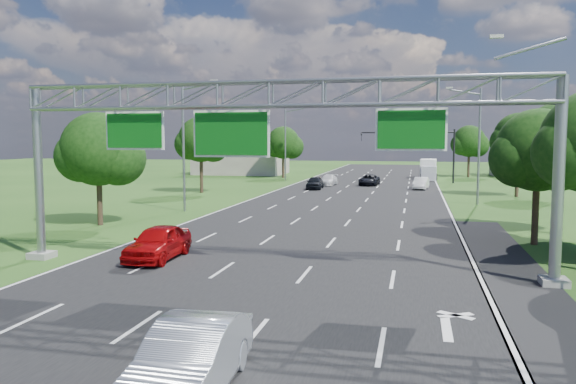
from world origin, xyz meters
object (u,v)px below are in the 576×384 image
(red_coupe, at_px, (158,242))
(box_truck, at_px, (428,170))
(silver_sedan, at_px, (190,359))
(sign_gantry, at_px, (273,109))
(traffic_signal, at_px, (426,143))

(red_coupe, xyz_separation_m, box_truck, (13.50, 59.47, 0.55))
(silver_sedan, bearing_deg, box_truck, 81.78)
(sign_gantry, xyz_separation_m, red_coupe, (-5.83, 1.00, -6.09))
(traffic_signal, xyz_separation_m, silver_sedan, (-6.00, -64.81, -4.37))
(box_truck, bearing_deg, silver_sedan, -92.03)
(sign_gantry, distance_m, box_truck, 61.21)
(traffic_signal, bearing_deg, box_truck, 86.02)
(sign_gantry, distance_m, traffic_signal, 53.51)
(box_truck, bearing_deg, traffic_signal, -90.86)
(traffic_signal, xyz_separation_m, red_coupe, (-12.98, -52.00, -4.36))
(traffic_signal, bearing_deg, sign_gantry, -97.68)
(traffic_signal, height_order, red_coupe, traffic_signal)
(sign_gantry, distance_m, red_coupe, 8.49)
(sign_gantry, xyz_separation_m, silver_sedan, (1.15, -11.81, -6.09))
(sign_gantry, relative_size, silver_sedan, 4.86)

